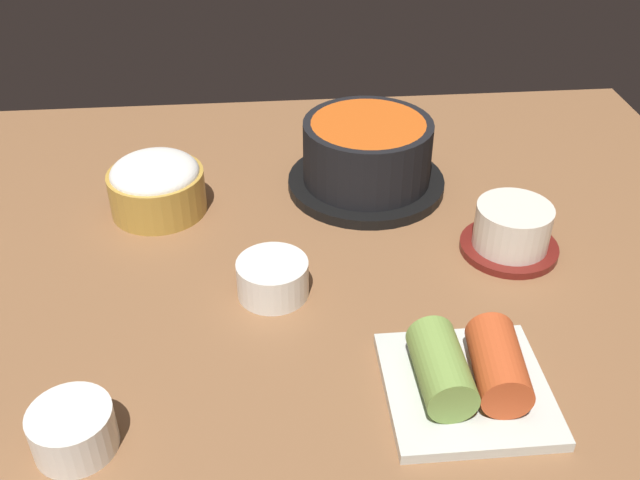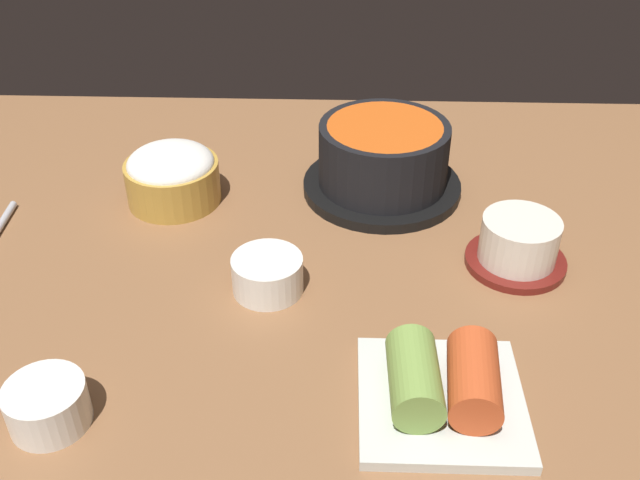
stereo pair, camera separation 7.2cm
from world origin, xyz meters
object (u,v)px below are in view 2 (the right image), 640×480
object	(u,v)px
side_bowl_near	(47,404)
banchan_cup_center	(267,273)
rice_bowl	(172,175)
stone_pot	(383,160)
tea_cup_with_saucer	(518,244)
kimchi_plate	(443,387)

from	to	relation	value
side_bowl_near	banchan_cup_center	bearing A→B (deg)	47.64
rice_bowl	stone_pot	bearing A→B (deg)	6.84
banchan_cup_center	side_bowl_near	distance (cm)	22.96
rice_bowl	side_bowl_near	bearing A→B (deg)	-95.62
tea_cup_with_saucer	kimchi_plate	size ratio (longest dim) A/B	0.77
side_bowl_near	kimchi_plate	bearing A→B (deg)	5.01
banchan_cup_center	side_bowl_near	world-z (taller)	same
stone_pot	tea_cup_with_saucer	size ratio (longest dim) A/B	1.81
kimchi_plate	side_bowl_near	world-z (taller)	kimchi_plate
stone_pot	tea_cup_with_saucer	xyz separation A→B (cm)	(13.03, -13.98, -1.58)
tea_cup_with_saucer	kimchi_plate	world-z (taller)	tea_cup_with_saucer
stone_pot	banchan_cup_center	distance (cm)	22.25
stone_pot	rice_bowl	size ratio (longest dim) A/B	1.74
banchan_cup_center	side_bowl_near	bearing A→B (deg)	-132.36
kimchi_plate	stone_pot	bearing A→B (deg)	96.15
stone_pot	side_bowl_near	bearing A→B (deg)	-127.15
rice_bowl	kimchi_plate	size ratio (longest dim) A/B	0.80
tea_cup_with_saucer	side_bowl_near	world-z (taller)	tea_cup_with_saucer
banchan_cup_center	side_bowl_near	size ratio (longest dim) A/B	1.09
stone_pot	kimchi_plate	world-z (taller)	stone_pot
rice_bowl	banchan_cup_center	bearing A→B (deg)	-52.53
kimchi_plate	side_bowl_near	size ratio (longest dim) A/B	2.09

